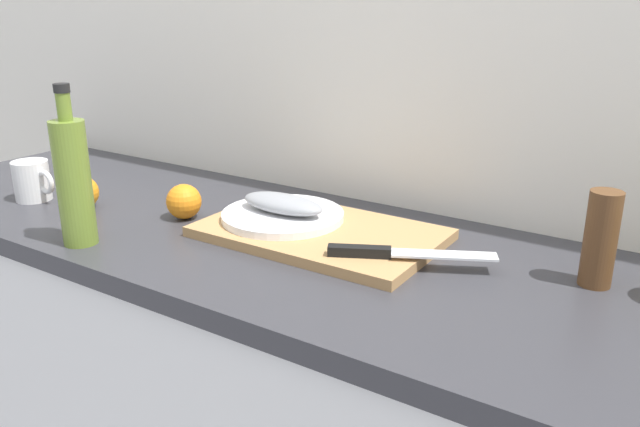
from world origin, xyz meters
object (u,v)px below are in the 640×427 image
Objects in this scene: fish_fillet at (283,204)px; olive_oil_bottle at (73,180)px; white_plate at (283,216)px; pepper_mill at (600,239)px; coffee_mug_0 at (33,181)px; cutting_board at (320,233)px; chef_knife at (390,253)px.

olive_oil_bottle is (-0.28, -0.28, 0.07)m from fish_fillet.
white_plate is 1.55× the size of pepper_mill.
white_plate is at bearing 15.11° from coffee_mug_0.
cutting_board is 2.87× the size of pepper_mill.
coffee_mug_0 is at bearing -164.89° from fish_fillet.
white_plate is (-0.09, 0.00, 0.02)m from cutting_board.
coffee_mug_0 reaches higher than white_plate.
chef_knife is at bearing -12.39° from white_plate.
cutting_board is 1.85× the size of white_plate.
cutting_board is at bearing 12.95° from coffee_mug_0.
white_plate is at bearing 45.09° from olive_oil_bottle.
coffee_mug_0 is 1.20m from pepper_mill.
cutting_board is at bearing -172.33° from pepper_mill.
pepper_mill is at bearing 6.19° from fish_fillet.
olive_oil_bottle is at bearing -134.91° from fish_fillet.
coffee_mug_0 is at bearing -169.24° from pepper_mill.
white_plate is at bearing 45.00° from fish_fillet.
cutting_board is 3.82× the size of coffee_mug_0.
coffee_mug_0 reaches higher than chef_knife.
white_plate is 0.28m from chef_knife.
chef_knife is 0.90× the size of olive_oil_bottle.
fish_fillet is at bearing 45.09° from olive_oil_bottle.
cutting_board is 1.69× the size of chef_knife.
fish_fillet is 0.68× the size of chef_knife.
chef_knife is 0.34m from pepper_mill.
coffee_mug_0 is (-0.87, -0.10, 0.02)m from chef_knife.
fish_fillet is at bearing 15.11° from coffee_mug_0.
fish_fillet is 0.40m from olive_oil_bottle.
fish_fillet is 0.61× the size of olive_oil_bottle.
olive_oil_bottle is at bearing -134.91° from white_plate.
cutting_board is 1.52× the size of olive_oil_bottle.
coffee_mug_0 is (-0.60, -0.16, 0.02)m from white_plate.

